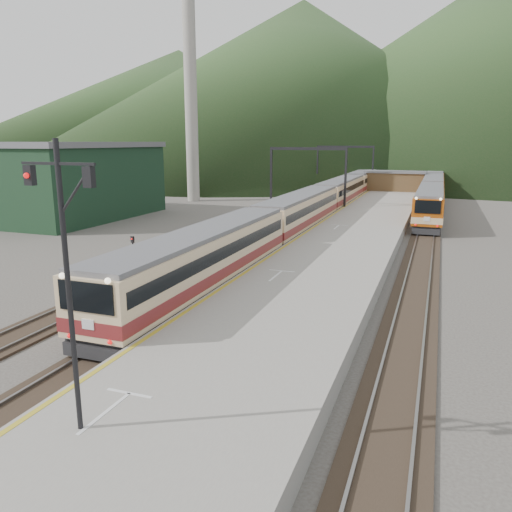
% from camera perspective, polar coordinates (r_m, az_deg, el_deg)
% --- Properties ---
extents(track_main, '(2.60, 200.00, 0.23)m').
position_cam_1_polar(track_main, '(47.15, 4.60, 2.45)').
color(track_main, black).
rests_on(track_main, ground).
extents(track_far, '(2.60, 200.00, 0.23)m').
position_cam_1_polar(track_far, '(48.70, -1.08, 2.82)').
color(track_far, black).
rests_on(track_far, ground).
extents(track_second, '(2.60, 200.00, 0.23)m').
position_cam_1_polar(track_second, '(45.51, 18.69, 1.42)').
color(track_second, black).
rests_on(track_second, ground).
extents(platform, '(8.00, 100.00, 1.00)m').
position_cam_1_polar(platform, '(43.98, 10.95, 2.06)').
color(platform, gray).
rests_on(platform, ground).
extents(gantry_near, '(9.55, 0.25, 8.00)m').
position_cam_1_polar(gantry_near, '(61.67, 5.92, 10.05)').
color(gantry_near, black).
rests_on(gantry_near, ground).
extents(gantry_far, '(9.55, 0.25, 8.00)m').
position_cam_1_polar(gantry_far, '(86.10, 10.12, 10.72)').
color(gantry_far, black).
rests_on(gantry_far, ground).
extents(warehouse, '(14.50, 20.50, 8.60)m').
position_cam_1_polar(warehouse, '(61.86, -20.88, 8.11)').
color(warehouse, black).
rests_on(warehouse, ground).
extents(smokestack, '(1.80, 1.80, 30.00)m').
position_cam_1_polar(smokestack, '(75.29, -7.46, 17.69)').
color(smokestack, '#9E998E').
rests_on(smokestack, ground).
extents(station_shed, '(9.40, 4.40, 3.10)m').
position_cam_1_polar(station_shed, '(83.19, 15.58, 8.30)').
color(station_shed, brown).
rests_on(station_shed, platform).
extents(hill_a, '(180.00, 180.00, 60.00)m').
position_cam_1_polar(hill_a, '(202.74, 5.33, 18.93)').
color(hill_a, '#254A20').
rests_on(hill_a, ground).
extents(hill_b, '(220.00, 220.00, 75.00)m').
position_cam_1_polar(hill_b, '(237.12, 25.67, 18.72)').
color(hill_b, '#254A20').
rests_on(hill_b, ground).
extents(hill_d, '(200.00, 200.00, 55.00)m').
position_cam_1_polar(hill_d, '(278.83, -8.64, 16.68)').
color(hill_d, '#254A20').
rests_on(hill_d, ground).
extents(main_train, '(3.04, 83.31, 3.71)m').
position_cam_1_polar(main_train, '(58.20, 7.79, 6.37)').
color(main_train, '#D9B98A').
rests_on(main_train, track_main).
extents(second_train, '(2.77, 56.84, 3.38)m').
position_cam_1_polar(second_train, '(76.48, 19.56, 7.17)').
color(second_train, '#A4460D').
rests_on(second_train, track_second).
extents(signal_mast, '(2.20, 0.21, 7.70)m').
position_cam_1_polar(signal_mast, '(13.43, -20.88, -0.63)').
color(signal_mast, black).
rests_on(signal_mast, platform).
extents(short_signal_b, '(0.26, 0.22, 2.27)m').
position_cam_1_polar(short_signal_b, '(43.08, -0.13, 3.38)').
color(short_signal_b, black).
rests_on(short_signal_b, ground).
extents(short_signal_c, '(0.25, 0.21, 2.27)m').
position_cam_1_polar(short_signal_c, '(35.46, -13.88, 0.92)').
color(short_signal_c, black).
rests_on(short_signal_c, ground).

